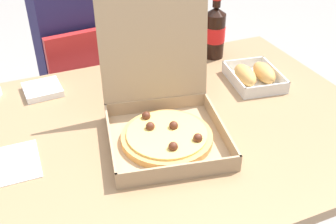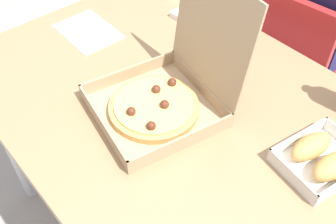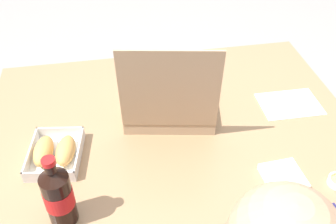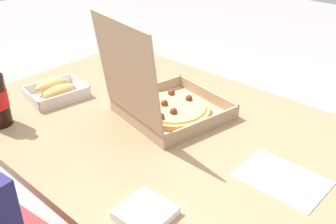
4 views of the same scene
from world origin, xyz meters
name	(u,v)px [view 3 (image 3 of 4)]	position (x,y,z in m)	size (l,w,h in m)	color
dining_table	(171,138)	(0.00, 0.00, 0.66)	(1.22, 0.85, 0.74)	#997551
pizza_box_open	(170,101)	(0.00, -0.04, 0.79)	(0.35, 0.38, 0.34)	tan
bread_side_box	(55,152)	(0.38, 0.11, 0.77)	(0.18, 0.21, 0.06)	white
cola_bottle	(58,195)	(0.35, 0.33, 0.84)	(0.07, 0.07, 0.22)	black
paper_menu	(289,104)	(-0.43, -0.01, 0.74)	(0.21, 0.15, 0.00)	white
napkin_pile	(283,177)	(-0.27, 0.31, 0.75)	(0.11, 0.11, 0.02)	white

